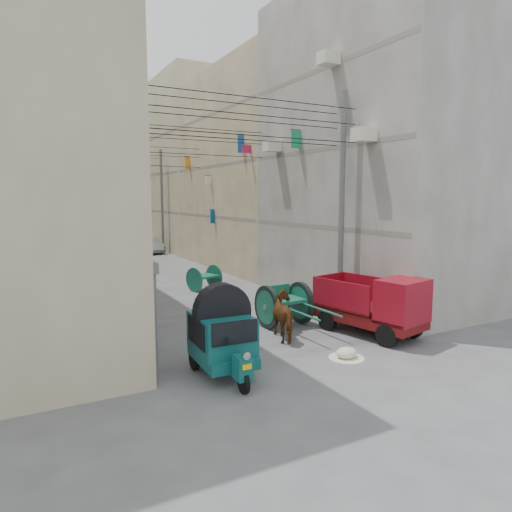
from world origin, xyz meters
TOP-DOWN VIEW (x-y plane):
  - ground at (0.00, 0.00)m, footprint 140.00×140.00m
  - building_row_right at (8.00, 34.13)m, footprint 8.00×62.00m
  - end_cap_building at (0.00, 66.00)m, footprint 22.00×10.00m
  - shutters_left at (-3.92, 10.38)m, footprint 0.18×14.40m
  - signboards at (-0.01, 21.66)m, footprint 8.22×40.52m
  - ac_units at (3.65, 7.67)m, footprint 0.70×6.55m
  - utility_poles at (0.00, 17.00)m, footprint 7.40×22.20m
  - overhead_cables at (0.00, 14.40)m, footprint 7.40×22.52m
  - auto_rickshaw at (-2.29, 3.13)m, footprint 1.48×2.50m
  - tonga_cart at (1.31, 6.08)m, footprint 1.59×3.26m
  - mini_truck at (3.28, 3.61)m, footprint 2.23×3.70m
  - second_cart at (1.13, 13.02)m, footprint 1.60×1.51m
  - feed_sack at (1.14, 2.56)m, footprint 0.61×0.49m
  - horse at (0.62, 4.82)m, footprint 1.13×1.84m
  - distant_car_white at (-1.43, 22.51)m, footprint 2.73×4.20m
  - distant_car_grey at (2.74, 28.73)m, footprint 1.62×3.76m
  - distant_car_green at (0.51, 40.38)m, footprint 1.98×4.63m

SIDE VIEW (x-z plane):
  - ground at x=0.00m, z-range 0.00..0.00m
  - feed_sack at x=1.14m, z-range 0.00..0.30m
  - distant_car_grey at x=2.74m, z-range 0.00..1.20m
  - second_cart at x=1.13m, z-range 0.04..1.18m
  - distant_car_white at x=-1.43m, z-range 0.00..1.33m
  - distant_car_green at x=0.51m, z-range 0.00..1.33m
  - horse at x=0.62m, z-range 0.00..1.45m
  - tonga_cart at x=1.31m, z-range 0.03..1.49m
  - mini_truck at x=3.28m, z-range -0.04..1.90m
  - auto_rickshaw at x=-2.29m, z-range 0.16..1.90m
  - shutters_left at x=-3.92m, z-range 0.06..2.93m
  - signboards at x=-0.01m, z-range 0.59..6.27m
  - utility_poles at x=0.00m, z-range 0.00..8.00m
  - building_row_right at x=8.00m, z-range -0.54..13.46m
  - end_cap_building at x=0.00m, z-range 0.00..13.00m
  - overhead_cables at x=0.00m, z-range 6.20..7.33m
  - ac_units at x=3.65m, z-range 5.76..9.11m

